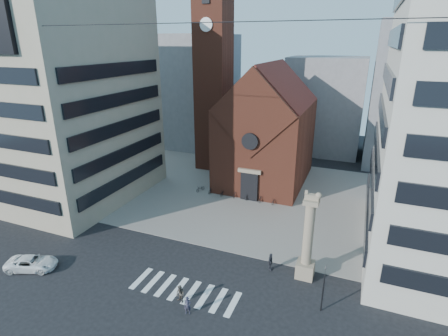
{
  "coord_description": "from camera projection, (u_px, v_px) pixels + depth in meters",
  "views": [
    {
      "loc": [
        13.18,
        -25.08,
        20.69
      ],
      "look_at": [
        -0.14,
        8.0,
        7.71
      ],
      "focal_mm": 28.0,
      "sensor_mm": 36.0,
      "label": 1
    }
  ],
  "objects": [
    {
      "name": "scooter_2",
      "position": [
        224.0,
        192.0,
        49.59
      ],
      "size": [
        1.07,
        1.72,
        0.85
      ],
      "primitive_type": "imported",
      "rotation": [
        0.0,
        0.0,
        -0.33
      ],
      "color": "black",
      "rests_on": "piazza"
    },
    {
      "name": "bg_block_left",
      "position": [
        193.0,
        91.0,
        71.69
      ],
      "size": [
        16.0,
        14.0,
        22.0
      ],
      "primitive_type": "cube",
      "color": "gray",
      "rests_on": "ground"
    },
    {
      "name": "lion_column",
      "position": [
        308.0,
        244.0,
        31.48
      ],
      "size": [
        1.63,
        1.6,
        8.68
      ],
      "color": "gray",
      "rests_on": "ground"
    },
    {
      "name": "pedestrian_1",
      "position": [
        180.0,
        294.0,
        29.14
      ],
      "size": [
        0.95,
        0.85,
        1.62
      ],
      "primitive_type": "imported",
      "rotation": [
        0.0,
        0.0,
        -0.36
      ],
      "color": "#4D453D",
      "rests_on": "ground"
    },
    {
      "name": "scooter_3",
      "position": [
        236.0,
        194.0,
        48.92
      ],
      "size": [
        0.94,
        1.63,
        0.95
      ],
      "primitive_type": "imported",
      "rotation": [
        0.0,
        0.0,
        -0.33
      ],
      "color": "black",
      "rests_on": "piazza"
    },
    {
      "name": "white_car",
      "position": [
        32.0,
        263.0,
        33.49
      ],
      "size": [
        5.14,
        3.73,
        1.3
      ],
      "primitive_type": "imported",
      "rotation": [
        0.0,
        0.0,
        1.95
      ],
      "color": "white",
      "rests_on": "ground"
    },
    {
      "name": "zebra_crossing",
      "position": [
        185.0,
        291.0,
        30.76
      ],
      "size": [
        10.2,
        3.2,
        0.01
      ],
      "primitive_type": null,
      "color": "white",
      "rests_on": "ground"
    },
    {
      "name": "building_left",
      "position": [
        63.0,
        103.0,
        46.27
      ],
      "size": [
        18.0,
        20.0,
        26.0
      ],
      "primitive_type": "cube",
      "color": "#9F8F7B",
      "rests_on": "ground"
    },
    {
      "name": "scooter_5",
      "position": [
        262.0,
        198.0,
        47.62
      ],
      "size": [
        0.94,
        1.63,
        0.95
      ],
      "primitive_type": "imported",
      "rotation": [
        0.0,
        0.0,
        -0.33
      ],
      "color": "black",
      "rests_on": "piazza"
    },
    {
      "name": "pedestrian_0",
      "position": [
        188.0,
        305.0,
        27.93
      ],
      "size": [
        0.67,
        0.57,
        1.57
      ],
      "primitive_type": "imported",
      "rotation": [
        0.0,
        0.0,
        0.4
      ],
      "color": "#2C2B3B",
      "rests_on": "ground"
    },
    {
      "name": "scooter_1",
      "position": [
        212.0,
        190.0,
        50.23
      ],
      "size": [
        0.94,
        1.63,
        0.95
      ],
      "primitive_type": "imported",
      "rotation": [
        0.0,
        0.0,
        -0.33
      ],
      "color": "black",
      "rests_on": "piazza"
    },
    {
      "name": "scooter_6",
      "position": [
        275.0,
        201.0,
        46.98
      ],
      "size": [
        1.07,
        1.72,
        0.85
      ],
      "primitive_type": "imported",
      "rotation": [
        0.0,
        0.0,
        -0.33
      ],
      "color": "black",
      "rests_on": "piazza"
    },
    {
      "name": "scooter_4",
      "position": [
        249.0,
        196.0,
        48.29
      ],
      "size": [
        1.07,
        1.72,
        0.85
      ],
      "primitive_type": "imported",
      "rotation": [
        0.0,
        0.0,
        -0.33
      ],
      "color": "black",
      "rests_on": "piazza"
    },
    {
      "name": "scooter_0",
      "position": [
        200.0,
        188.0,
        50.9
      ],
      "size": [
        1.07,
        1.72,
        0.85
      ],
      "primitive_type": "imported",
      "rotation": [
        0.0,
        0.0,
        -0.33
      ],
      "color": "black",
      "rests_on": "piazza"
    },
    {
      "name": "church",
      "position": [
        267.0,
        131.0,
        52.66
      ],
      "size": [
        12.0,
        16.65,
        18.0
      ],
      "color": "brown",
      "rests_on": "ground"
    },
    {
      "name": "ground",
      "position": [
        194.0,
        270.0,
        33.57
      ],
      "size": [
        120.0,
        120.0,
        0.0
      ],
      "primitive_type": "plane",
      "color": "black",
      "rests_on": "ground"
    },
    {
      "name": "bg_block_mid",
      "position": [
        325.0,
        105.0,
        67.6
      ],
      "size": [
        14.0,
        12.0,
        18.0
      ],
      "primitive_type": "cube",
      "color": "gray",
      "rests_on": "ground"
    },
    {
      "name": "bg_block_right",
      "position": [
        423.0,
        96.0,
        58.34
      ],
      "size": [
        16.0,
        14.0,
        24.0
      ],
      "primitive_type": "cube",
      "color": "gray",
      "rests_on": "ground"
    },
    {
      "name": "campanile",
      "position": [
        214.0,
        74.0,
        56.1
      ],
      "size": [
        5.5,
        5.5,
        31.2
      ],
      "color": "brown",
      "rests_on": "ground"
    },
    {
      "name": "piazza",
      "position": [
        254.0,
        194.0,
        50.12
      ],
      "size": [
        46.0,
        30.0,
        0.05
      ],
      "primitive_type": "cube",
      "color": "gray",
      "rests_on": "ground"
    },
    {
      "name": "pedestrian_2",
      "position": [
        270.0,
        262.0,
        33.29
      ],
      "size": [
        0.51,
        1.07,
        1.78
      ],
      "primitive_type": "imported",
      "rotation": [
        0.0,
        0.0,
        1.5
      ],
      "color": "#282930",
      "rests_on": "ground"
    },
    {
      "name": "traffic_light",
      "position": [
        323.0,
        288.0,
        27.7
      ],
      "size": [
        0.13,
        0.16,
        4.3
      ],
      "color": "black",
      "rests_on": "ground"
    }
  ]
}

